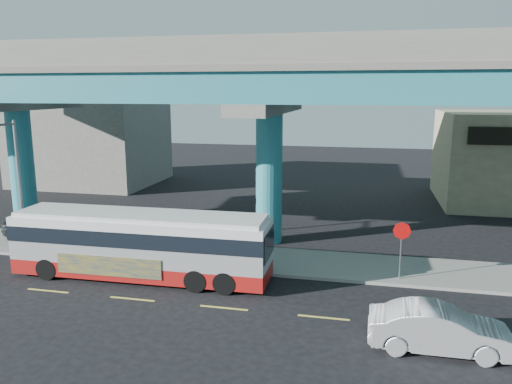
% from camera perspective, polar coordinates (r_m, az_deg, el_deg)
% --- Properties ---
extents(ground, '(120.00, 120.00, 0.00)m').
position_cam_1_polar(ground, '(20.92, -3.45, -12.76)').
color(ground, black).
rests_on(ground, ground).
extents(sidewalk, '(70.00, 4.00, 0.15)m').
position_cam_1_polar(sidewalk, '(25.84, -0.05, -7.73)').
color(sidewalk, gray).
rests_on(sidewalk, ground).
extents(lane_markings, '(58.00, 0.12, 0.01)m').
position_cam_1_polar(lane_markings, '(20.66, -3.68, -13.07)').
color(lane_markings, '#D8C64C').
rests_on(lane_markings, ground).
extents(viaduct, '(52.00, 12.40, 11.70)m').
position_cam_1_polar(viaduct, '(27.94, 1.61, 12.63)').
color(viaduct, teal).
rests_on(viaduct, ground).
extents(building_concrete, '(12.00, 10.00, 9.00)m').
position_cam_1_polar(building_concrete, '(49.50, -18.35, 6.19)').
color(building_concrete, gray).
rests_on(building_concrete, ground).
extents(transit_bus, '(12.13, 2.78, 3.10)m').
position_cam_1_polar(transit_bus, '(23.78, -12.97, -5.64)').
color(transit_bus, '#A01513').
rests_on(transit_bus, ground).
extents(sedan, '(1.68, 4.69, 1.54)m').
position_cam_1_polar(sedan, '(18.33, 20.26, -14.50)').
color(sedan, '#ADACB1').
rests_on(sedan, ground).
extents(parked_car, '(4.11, 5.16, 1.42)m').
position_cam_1_polar(parked_car, '(31.21, -24.07, -3.85)').
color(parked_car, '#29292D').
rests_on(parked_car, sidewalk).
extents(street_lamp, '(0.50, 2.31, 6.97)m').
position_cam_1_polar(street_lamp, '(28.31, -26.21, 2.49)').
color(street_lamp, gray).
rests_on(street_lamp, sidewalk).
extents(stop_sign, '(0.80, 0.08, 2.67)m').
position_cam_1_polar(stop_sign, '(23.47, 16.30, -5.06)').
color(stop_sign, gray).
rests_on(stop_sign, sidewalk).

